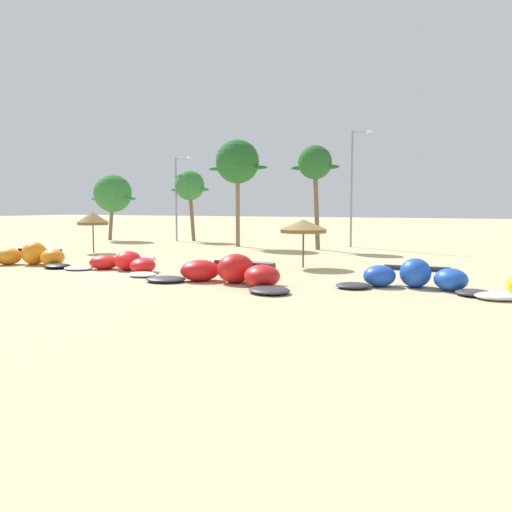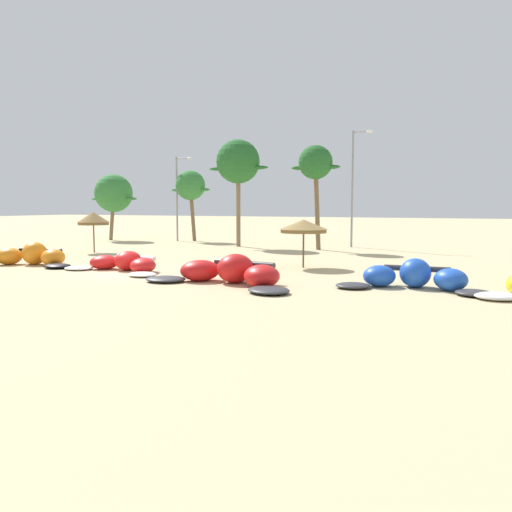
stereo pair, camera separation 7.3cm
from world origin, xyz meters
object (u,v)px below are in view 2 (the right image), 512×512
kite_left_of_center (230,273)px  lamppost_west_center (354,183)px  kite_far_left (31,256)px  palm_left (190,186)px  kite_left (123,263)px  kite_center (414,277)px  beach_umbrella_near_van (93,218)px  palm_center_left (316,164)px  beach_umbrella_middle (304,226)px  palm_left_of_gap (238,162)px  palm_leftmost (114,194)px  lamppost_west (178,194)px

kite_left_of_center → lamppost_west_center: lamppost_west_center is taller
kite_far_left → palm_left: size_ratio=0.96×
kite_left → kite_center: size_ratio=1.01×
beach_umbrella_near_van → palm_left: (-0.28, 14.24, 2.85)m
kite_left_of_center → palm_center_left: bearing=96.9°
beach_umbrella_middle → palm_left_of_gap: (-10.23, 12.33, 4.79)m
palm_leftmost → palm_center_left: 22.34m
lamppost_west → kite_left: bearing=-64.3°
palm_leftmost → kite_left: bearing=-49.6°
kite_center → lamppost_west_center: 22.87m
kite_center → palm_center_left: size_ratio=0.80×
palm_left_of_gap → beach_umbrella_near_van: bearing=-126.3°
kite_left_of_center → kite_center: (7.72, 2.05, -0.03)m
beach_umbrella_near_van → palm_left_of_gap: bearing=53.7°
beach_umbrella_middle → kite_left: bearing=-146.5°
palm_left_of_gap → palm_center_left: size_ratio=1.10×
beach_umbrella_near_van → palm_center_left: palm_center_left is taller
palm_leftmost → beach_umbrella_middle: bearing=-29.9°
kite_center → palm_leftmost: size_ratio=1.00×
palm_left → lamppost_west: 1.40m
kite_left → palm_center_left: 19.26m
kite_left → beach_umbrella_middle: 10.13m
kite_far_left → kite_left_of_center: 14.20m
kite_far_left → kite_left_of_center: kite_far_left is taller
kite_center → lamppost_west_center: bearing=110.6°
palm_leftmost → palm_left_of_gap: size_ratio=0.73×
beach_umbrella_middle → palm_leftmost: bearing=150.1°
palm_left → palm_left_of_gap: 8.88m
kite_center → beach_umbrella_middle: size_ratio=2.42×
kite_left_of_center → palm_center_left: 20.39m
kite_center → beach_umbrella_near_van: 25.53m
kite_left_of_center → beach_umbrella_middle: 7.57m
kite_left_of_center → lamppost_west_center: bearing=90.4°
kite_far_left → palm_leftmost: palm_leftmost is taller
kite_center → beach_umbrella_near_van: size_ratio=2.18×
palm_leftmost → lamppost_west_center: bearing=2.6°
kite_far_left → beach_umbrella_near_van: bearing=106.5°
palm_leftmost → kite_far_left: bearing=-62.8°
palm_leftmost → beach_umbrella_near_van: bearing=-56.5°
beach_umbrella_near_van → palm_left: size_ratio=0.44×
beach_umbrella_middle → palm_leftmost: palm_leftmost is taller
kite_center → kite_far_left: bearing=-179.2°
kite_left_of_center → lamppost_west_center: size_ratio=0.81×
beach_umbrella_middle → palm_center_left: 13.17m
kite_left_of_center → beach_umbrella_near_van: beach_umbrella_near_van is taller
kite_left → palm_center_left: (5.04, 17.48, 6.33)m
palm_center_left → palm_left: bearing=161.6°
kite_left_of_center → kite_center: bearing=14.9°
palm_left → palm_center_left: (14.45, -4.81, 1.34)m
palm_left_of_gap → lamppost_west: (-8.46, 3.81, -2.48)m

